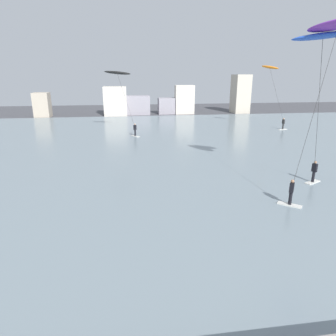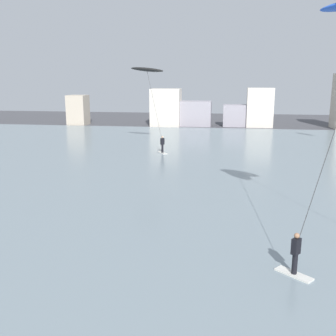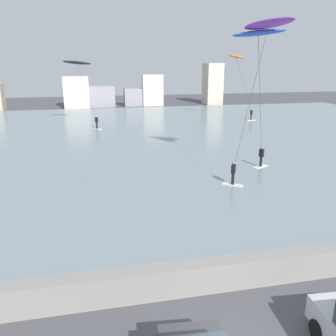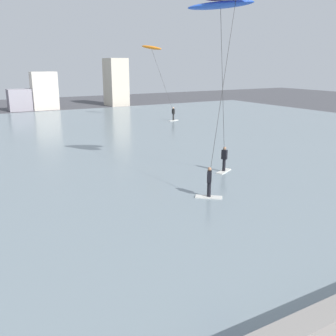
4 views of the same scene
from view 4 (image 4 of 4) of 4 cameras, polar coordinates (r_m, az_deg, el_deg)
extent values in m
cube|color=gray|center=(32.90, -19.24, 2.48)|extent=(84.00, 52.00, 0.10)
cube|color=gray|center=(62.07, -20.56, 9.50)|extent=(4.74, 2.49, 3.19)
cube|color=beige|center=(62.00, -17.92, 10.87)|extent=(3.77, 2.12, 5.66)
cube|color=beige|center=(65.79, -7.76, 12.56)|extent=(3.07, 3.96, 7.69)
cube|color=silver|center=(47.11, 0.80, 7.09)|extent=(1.47, 0.78, 0.06)
cylinder|color=black|center=(47.05, 0.80, 7.60)|extent=(0.20, 0.20, 0.78)
cube|color=black|center=(46.96, 0.81, 8.43)|extent=(0.30, 0.38, 0.60)
sphere|color=tan|center=(46.92, 0.81, 8.93)|extent=(0.20, 0.20, 0.20)
cylinder|color=#333333|center=(46.94, -0.81, 12.85)|extent=(2.00, 1.81, 7.33)
ellipsoid|color=orange|center=(47.23, -2.47, 17.48)|extent=(2.23, 2.62, 0.86)
cube|color=silver|center=(20.19, 6.09, -4.31)|extent=(1.35, 1.24, 0.06)
cylinder|color=black|center=(20.05, 6.12, -3.18)|extent=(0.20, 0.20, 0.78)
cube|color=black|center=(19.84, 6.18, -1.29)|extent=(0.39, 0.40, 0.60)
sphere|color=#9E7051|center=(19.73, 6.21, -0.15)|extent=(0.20, 0.20, 0.20)
cylinder|color=#333333|center=(20.34, 8.18, 11.91)|extent=(2.45, 1.41, 9.07)
cube|color=silver|center=(25.05, 8.29, -0.48)|extent=(1.45, 1.02, 0.06)
cylinder|color=black|center=(24.94, 8.33, 0.45)|extent=(0.20, 0.20, 0.78)
cube|color=black|center=(24.77, 8.39, 1.99)|extent=(0.35, 0.40, 0.60)
sphere|color=#9E7051|center=(24.68, 8.43, 2.92)|extent=(0.20, 0.20, 0.20)
cylinder|color=#333333|center=(23.36, 8.13, 11.75)|extent=(1.44, 0.95, 8.60)
ellipsoid|color=blue|center=(22.73, 7.85, 22.91)|extent=(3.58, 3.11, 0.65)
camera|label=1|loc=(1.93, 77.67, 29.55)|focal=32.07mm
camera|label=2|loc=(8.84, 51.44, 11.96)|focal=42.04mm
camera|label=3|loc=(6.37, 128.05, 2.01)|focal=37.66mm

